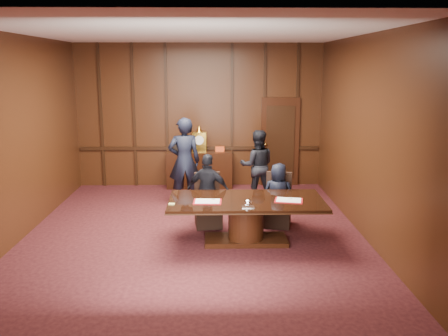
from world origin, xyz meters
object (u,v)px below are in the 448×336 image
signatory_right (278,195)px  witness_left (184,161)px  sideboard (200,168)px  witness_right (257,166)px  signatory_left (208,191)px  conference_table (246,214)px

signatory_right → witness_left: witness_left is taller
sideboard → witness_right: witness_right is taller
witness_right → signatory_right: bearing=97.6°
witness_right → signatory_left: bearing=59.0°
witness_left → witness_right: size_ratio=1.19×
conference_table → signatory_right: bearing=50.9°
sideboard → signatory_right: size_ratio=1.32×
conference_table → witness_left: size_ratio=1.38×
conference_table → witness_left: bearing=116.8°
signatory_right → signatory_left: bearing=16.0°
conference_table → witness_right: witness_right is taller
conference_table → sideboard: bearing=103.4°
signatory_left → signatory_right: signatory_left is taller
sideboard → witness_right: (1.31, -1.19, 0.31)m
signatory_left → signatory_right: size_ratio=1.14×
sideboard → signatory_left: sideboard is taller
sideboard → signatory_left: size_ratio=1.15×
signatory_left → sideboard: bearing=-70.1°
signatory_right → witness_right: size_ratio=0.76×
sideboard → signatory_right: bearing=-62.4°
signatory_right → conference_table: bearing=66.9°
sideboard → signatory_left: bearing=-85.2°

